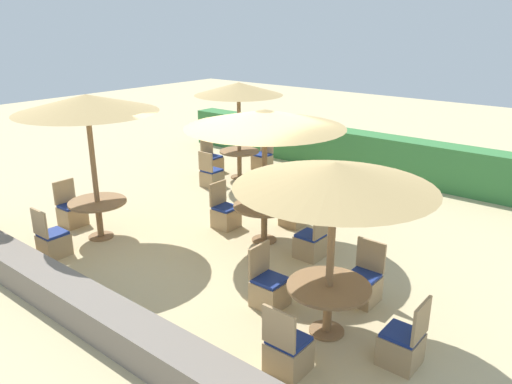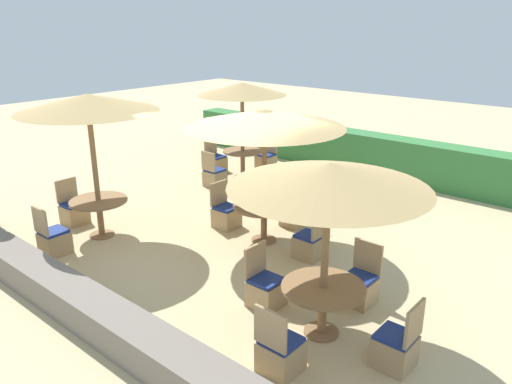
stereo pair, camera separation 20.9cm
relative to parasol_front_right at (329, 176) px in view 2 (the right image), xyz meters
name	(u,v)px [view 2 (the right image)]	position (x,y,z in m)	size (l,w,h in m)	color
ground_plane	(235,245)	(-2.79, 1.30, -2.23)	(40.00, 40.00, 0.00)	#C6B284
hedge_row	(381,156)	(-2.79, 7.09, -1.67)	(13.00, 0.70, 1.11)	#387A3D
stone_border	(80,304)	(-2.79, -1.94, -1.99)	(10.00, 0.56, 0.48)	slate
parasol_front_right	(329,176)	(0.00, 0.00, 0.00)	(2.53, 2.53, 2.40)	olive
round_table_front_right	(323,296)	(0.00, 0.00, -1.66)	(1.12, 1.12, 0.71)	olive
patio_chair_front_right_south	(280,352)	(0.05, -0.98, -1.97)	(0.46, 0.46, 0.93)	tan
patio_chair_front_right_north	(360,286)	(-0.01, 1.02, -1.97)	(0.46, 0.46, 0.93)	tan
patio_chair_front_right_west	(265,289)	(-1.03, 0.04, -1.97)	(0.46, 0.46, 0.93)	tan
patio_chair_front_right_east	(396,348)	(1.06, 0.01, -1.97)	(0.46, 0.46, 0.93)	tan
parasol_back_left	(242,89)	(-5.53, 4.57, 0.12)	(2.28, 2.28, 2.53)	olive
round_table_back_left	(243,156)	(-5.53, 4.57, -1.65)	(1.05, 1.05, 0.75)	olive
patio_chair_back_left_west	(216,162)	(-6.50, 4.52, -1.97)	(0.46, 0.46, 0.93)	tan
patio_chair_back_left_south	(214,176)	(-5.59, 3.55, -1.97)	(0.46, 0.46, 0.93)	tan
patio_chair_back_left_north	(266,160)	(-5.56, 5.59, -1.97)	(0.46, 0.46, 0.93)	tan
parasol_center	(264,119)	(-2.50, 1.80, 0.13)	(2.91, 2.91, 2.53)	olive
round_table_center	(264,212)	(-2.50, 1.80, -1.64)	(1.17, 1.17, 0.73)	olive
patio_chair_center_east	(310,244)	(-1.42, 1.77, -1.97)	(0.46, 0.46, 0.93)	tan
patio_chair_center_north	(295,213)	(-2.51, 2.81, -1.97)	(0.46, 0.46, 0.93)	tan
patio_chair_center_west	(226,215)	(-3.54, 1.83, -1.97)	(0.46, 0.46, 0.93)	tan
parasol_front_left	(88,103)	(-5.08, -0.09, 0.37)	(2.57, 2.57, 2.78)	olive
round_table_front_left	(99,207)	(-5.08, -0.09, -1.64)	(1.09, 1.09, 0.75)	olive
patio_chair_front_left_south	(54,240)	(-5.04, -1.10, -1.97)	(0.46, 0.46, 0.93)	tan
patio_chair_front_left_west	(74,211)	(-6.07, -0.09, -1.97)	(0.46, 0.46, 0.93)	tan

